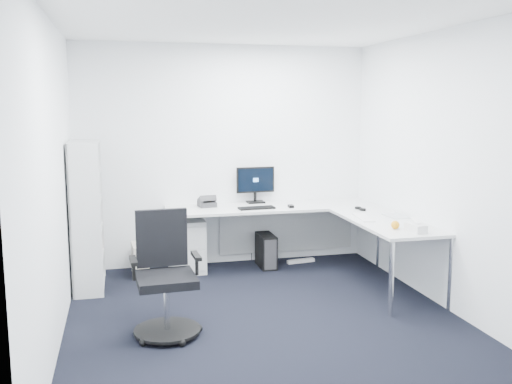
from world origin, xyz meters
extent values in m
plane|color=black|center=(0.00, 0.00, 0.00)|extent=(4.20, 4.20, 0.00)
plane|color=white|center=(0.00, 0.00, 2.70)|extent=(4.20, 4.20, 0.00)
cube|color=white|center=(0.00, 2.10, 1.35)|extent=(3.60, 0.02, 2.70)
cube|color=white|center=(0.00, -2.10, 1.35)|extent=(3.60, 0.02, 2.70)
cube|color=white|center=(-1.80, 0.00, 1.35)|extent=(0.02, 4.20, 2.70)
cube|color=white|center=(1.80, 0.00, 1.35)|extent=(0.02, 4.20, 2.70)
cube|color=silver|center=(-0.52, 1.83, 0.32)|extent=(0.41, 0.51, 0.63)
cube|color=black|center=(0.45, 1.77, 0.20)|extent=(0.19, 0.42, 0.41)
cube|color=#BAB19E|center=(-1.07, 1.77, 0.19)|extent=(0.20, 0.40, 0.37)
cube|color=silver|center=(0.92, 1.83, 0.02)|extent=(0.37, 0.11, 0.04)
cube|color=black|center=(0.29, 1.60, 0.77)|extent=(0.44, 0.18, 0.02)
cube|color=black|center=(0.71, 1.58, 0.78)|extent=(0.06, 0.10, 0.03)
cube|color=silver|center=(1.28, 0.78, 0.77)|extent=(0.19, 0.46, 0.01)
sphere|color=orange|center=(1.36, 0.21, 0.80)|extent=(0.08, 0.08, 0.08)
cube|color=silver|center=(1.50, 0.05, 0.80)|extent=(0.14, 0.24, 0.08)
camera|label=1|loc=(-1.27, -4.82, 1.98)|focal=40.00mm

